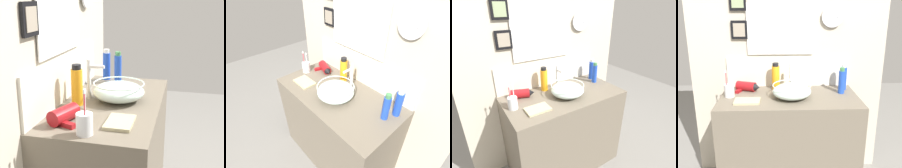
# 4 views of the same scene
# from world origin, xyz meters

# --- Properties ---
(ground_plane) EXTENTS (6.00, 6.00, 0.00)m
(ground_plane) POSITION_xyz_m (0.00, 0.00, 0.00)
(ground_plane) COLOR gray
(vanity_counter) EXTENTS (1.08, 0.56, 0.84)m
(vanity_counter) POSITION_xyz_m (0.00, 0.00, 0.42)
(vanity_counter) COLOR #6B6051
(vanity_counter) RESTS_ON ground
(back_panel) EXTENTS (1.68, 0.10, 2.47)m
(back_panel) POSITION_xyz_m (-0.00, 0.31, 1.23)
(back_panel) COLOR beige
(back_panel) RESTS_ON ground
(glass_bowl_sink) EXTENTS (0.30, 0.30, 0.11)m
(glass_bowl_sink) POSITION_xyz_m (0.02, -0.04, 0.89)
(glass_bowl_sink) COLOR silver
(glass_bowl_sink) RESTS_ON vanity_counter
(faucet) EXTENTS (0.02, 0.11, 0.23)m
(faucet) POSITION_xyz_m (0.02, 0.13, 0.97)
(faucet) COLOR silver
(faucet) RESTS_ON vanity_counter
(hair_drier) EXTENTS (0.21, 0.14, 0.08)m
(hair_drier) POSITION_xyz_m (-0.34, 0.14, 0.87)
(hair_drier) COLOR maroon
(hair_drier) RESTS_ON vanity_counter
(toothbrush_cup) EXTENTS (0.08, 0.08, 0.21)m
(toothbrush_cup) POSITION_xyz_m (-0.47, 0.01, 0.89)
(toothbrush_cup) COLOR silver
(toothbrush_cup) RESTS_ON vanity_counter
(lotion_bottle) EXTENTS (0.06, 0.06, 0.23)m
(lotion_bottle) POSITION_xyz_m (-0.11, 0.17, 0.95)
(lotion_bottle) COLOR orange
(lotion_bottle) RESTS_ON vanity_counter
(spray_bottle) EXTENTS (0.05, 0.05, 0.22)m
(spray_bottle) POSITION_xyz_m (0.46, 0.15, 0.94)
(spray_bottle) COLOR blue
(spray_bottle) RESTS_ON vanity_counter
(soap_dispenser) EXTENTS (0.05, 0.05, 0.21)m
(soap_dispenser) POSITION_xyz_m (0.42, 0.06, 0.94)
(soap_dispenser) COLOR blue
(soap_dispenser) RESTS_ON vanity_counter
(hand_towel) EXTENTS (0.19, 0.13, 0.02)m
(hand_towel) POSITION_xyz_m (-0.31, -0.12, 0.84)
(hand_towel) COLOR tan
(hand_towel) RESTS_ON vanity_counter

